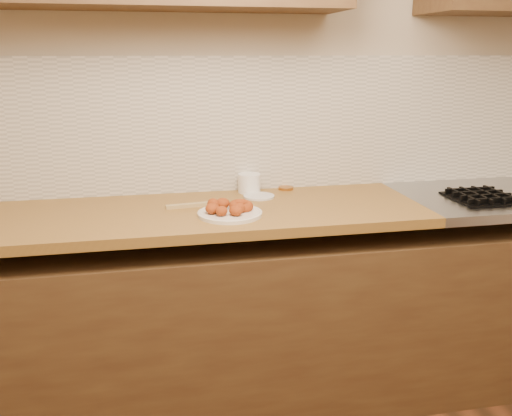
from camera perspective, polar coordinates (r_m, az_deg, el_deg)
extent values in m
cube|color=#BEAD92|center=(2.51, 2.79, 12.30)|extent=(4.00, 0.02, 2.70)
cube|color=#50391D|center=(2.47, 4.27, -11.09)|extent=(3.60, 0.60, 0.77)
cube|color=olive|center=(2.21, -11.94, -0.97)|extent=(2.30, 0.62, 0.04)
cube|color=beige|center=(2.51, 2.81, 8.86)|extent=(3.60, 0.02, 0.60)
cube|color=black|center=(2.55, 22.62, 0.95)|extent=(0.26, 0.26, 0.01)
cube|color=black|center=(2.50, 20.94, 1.19)|extent=(0.01, 0.24, 0.02)
cube|color=black|center=(2.47, 23.79, 0.75)|extent=(0.24, 0.01, 0.02)
cube|color=black|center=(2.53, 22.09, 1.25)|extent=(0.01, 0.24, 0.02)
cube|color=black|center=(2.52, 23.03, 1.10)|extent=(0.24, 0.01, 0.02)
cube|color=black|center=(2.56, 23.21, 1.30)|extent=(0.01, 0.24, 0.02)
cube|color=black|center=(2.57, 22.29, 1.44)|extent=(0.24, 0.01, 0.02)
cube|color=black|center=(2.60, 24.31, 1.36)|extent=(0.01, 0.24, 0.02)
cube|color=black|center=(2.62, 21.58, 1.77)|extent=(0.24, 0.01, 0.02)
cylinder|color=silver|center=(2.12, -2.76, -0.59)|extent=(0.25, 0.25, 0.01)
torus|color=#99390B|center=(2.14, -1.61, 0.23)|extent=(0.14, 0.14, 0.04)
ellipsoid|color=#99390B|center=(2.14, -4.54, 0.40)|extent=(0.06, 0.06, 0.05)
ellipsoid|color=#99390B|center=(2.09, -4.62, -0.04)|extent=(0.07, 0.08, 0.04)
ellipsoid|color=#99390B|center=(2.06, -3.64, -0.32)|extent=(0.06, 0.06, 0.04)
ellipsoid|color=#99390B|center=(2.06, -2.14, -0.29)|extent=(0.07, 0.07, 0.04)
ellipsoid|color=#99390B|center=(2.16, -3.54, 0.51)|extent=(0.07, 0.07, 0.04)
ellipsoid|color=#99390B|center=(2.09, -1.75, -0.01)|extent=(0.06, 0.06, 0.04)
cylinder|color=white|center=(2.46, -0.71, 2.64)|extent=(0.11, 0.11, 0.09)
cylinder|color=silver|center=(2.38, 0.31, 1.24)|extent=(0.18, 0.18, 0.01)
cylinder|color=#B57633|center=(2.52, 3.16, 2.10)|extent=(0.09, 0.09, 0.01)
cube|color=tan|center=(2.24, -7.04, 0.28)|extent=(0.20, 0.05, 0.02)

